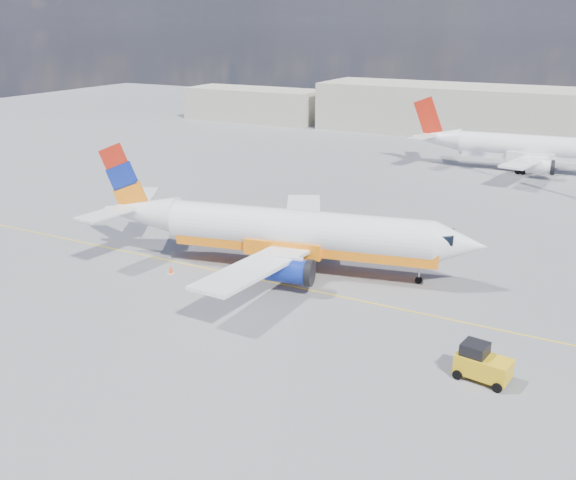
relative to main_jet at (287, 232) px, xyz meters
The scene contains 8 objects.
ground 6.95m from the main_jet, 68.81° to the right, with size 240.00×240.00×0.00m, color slate.
taxi_line 4.74m from the main_jet, 51.27° to the right, with size 70.00×0.15×0.01m, color yellow.
terminal_main 69.58m from the main_jet, 84.02° to the left, with size 70.00×14.00×8.00m, color #B5AD9C.
terminal_annex 78.80m from the main_jet, 122.86° to the left, with size 26.00×10.00×6.00m, color #B5AD9C.
main_jet is the anchor object (origin of this frame).
second_jet 46.00m from the main_jet, 75.97° to the left, with size 29.42×23.17×8.92m.
gse_tug 19.35m from the main_jet, 28.73° to the right, with size 3.01×2.11×2.01m.
traffic_cone 9.33m from the main_jet, 146.21° to the right, with size 0.42×0.42×0.59m.
Camera 1 is at (19.77, -35.05, 18.36)m, focal length 40.00 mm.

